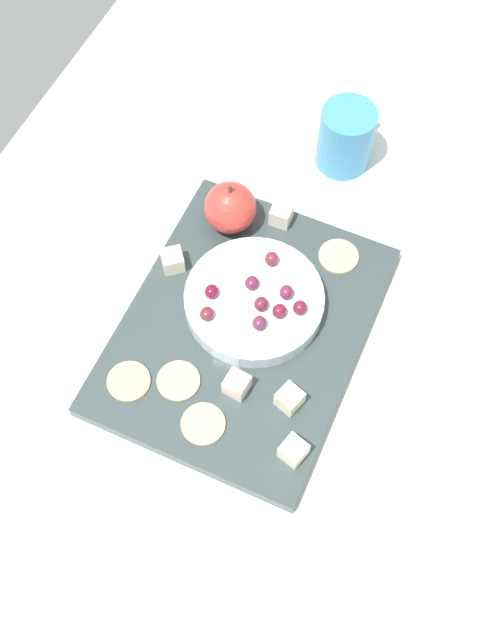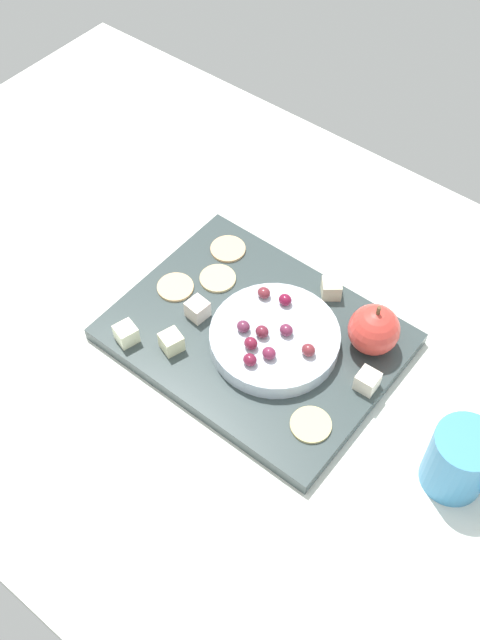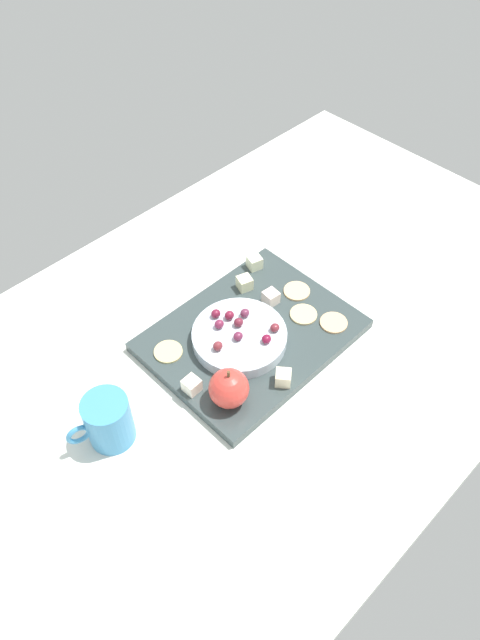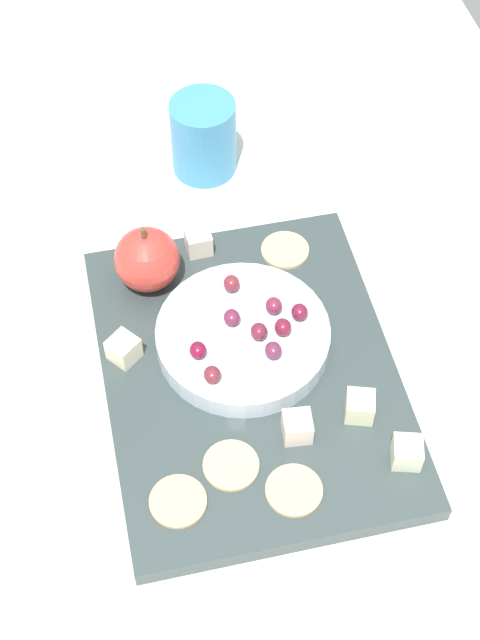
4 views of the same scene
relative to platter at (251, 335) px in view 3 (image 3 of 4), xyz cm
name	(u,v)px [view 3 (image 3 of 4)]	position (x,y,z in cm)	size (l,w,h in cm)	color
table	(244,350)	(-1.99, 0.00, -2.54)	(146.87, 85.15, 3.12)	silver
platter	(251,335)	(0.00, 0.00, 0.00)	(36.16, 27.84, 1.97)	#354142
serving_dish	(240,337)	(-3.07, -0.08, 2.16)	(16.94, 16.94, 2.35)	silver
apple_whole	(229,388)	(-13.01, -7.69, 4.32)	(6.67, 6.67, 6.67)	red
apple_stem	(229,374)	(-13.01, -7.69, 8.25)	(0.50, 0.50, 1.20)	brown
cheese_cube_0	(283,378)	(-4.09, -11.53, 2.28)	(2.59, 2.59, 2.59)	#F9EAC1
cheese_cube_1	(245,283)	(6.98, 8.80, 2.28)	(2.59, 2.59, 2.59)	#F8F4BF
cheese_cube_2	(271,297)	(7.82, 2.63, 2.28)	(2.59, 2.59, 2.59)	#F9E2CF
cheese_cube_3	(254,262)	(12.44, 11.51, 2.28)	(2.59, 2.59, 2.59)	#EFF3CA
cheese_cube_4	(192,385)	(-16.06, -1.89, 2.28)	(2.59, 2.59, 2.59)	#F8E8CF
cracker_0	(303,314)	(9.78, -3.94, 1.18)	(5.08, 5.08, 0.40)	#D7BC85
cracker_1	(168,352)	(-13.83, 6.98, 1.18)	(5.08, 5.08, 0.40)	#D5C383
cracker_2	(297,291)	(13.36, 0.95, 1.18)	(5.08, 5.08, 0.40)	#E4BA85
cracker_3	(334,323)	(12.20, -9.19, 1.18)	(5.08, 5.08, 0.40)	#E4B481
grape_0	(239,322)	(-1.92, 1.33, 4.15)	(1.78, 1.60, 1.63)	maroon
grape_1	(216,314)	(-3.44, 5.69, 4.12)	(1.78, 1.60, 1.57)	maroon
grape_2	(229,315)	(-2.00, 3.67, 4.16)	(1.78, 1.60, 1.64)	maroon
grape_3	(266,339)	(-1.17, -4.75, 4.09)	(1.78, 1.60, 1.52)	maroon
grape_4	(219,324)	(-4.71, 3.44, 4.14)	(1.78, 1.60, 1.61)	maroon
grape_5	(275,328)	(1.77, -3.97, 4.05)	(1.78, 1.60, 1.44)	maroon
grape_6	(238,336)	(-4.22, -0.84, 4.08)	(1.78, 1.60, 1.50)	#6B2542
grape_7	(245,313)	(0.40, 2.15, 4.11)	(1.78, 1.60, 1.55)	#662944
grape_8	(219,347)	(-8.27, -0.27, 4.16)	(1.78, 1.60, 1.66)	maroon
cup	(108,421)	(-30.37, 1.50, 3.62)	(10.52, 7.43, 9.20)	#3F8DC0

